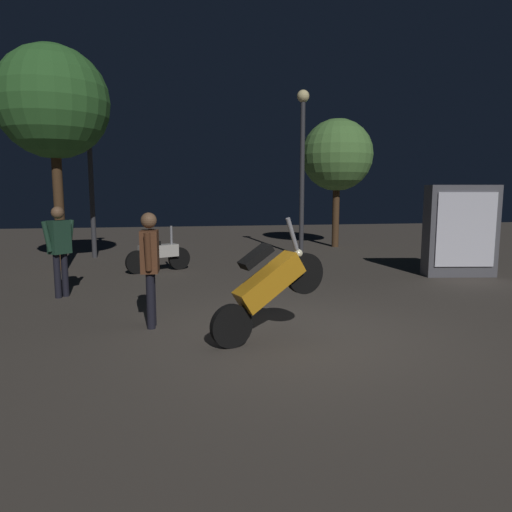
# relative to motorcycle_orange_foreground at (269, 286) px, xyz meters

# --- Properties ---
(ground_plane) EXTENTS (40.00, 40.00, 0.00)m
(ground_plane) POSITION_rel_motorcycle_orange_foreground_xyz_m (0.54, 0.10, -0.74)
(ground_plane) COLOR #4C443D
(motorcycle_orange_foreground) EXTENTS (1.61, 0.62, 1.63)m
(motorcycle_orange_foreground) POSITION_rel_motorcycle_orange_foreground_xyz_m (0.00, 0.00, 0.00)
(motorcycle_orange_foreground) COLOR black
(motorcycle_orange_foreground) RESTS_ON ground_plane
(motorcycle_white_parked_left) EXTENTS (1.55, 0.80, 1.11)m
(motorcycle_white_parked_left) POSITION_rel_motorcycle_orange_foreground_xyz_m (-1.60, 5.70, -0.31)
(motorcycle_white_parked_left) COLOR black
(motorcycle_white_parked_left) RESTS_ON ground_plane
(person_rider_beside) EXTENTS (0.26, 0.67, 1.67)m
(person_rider_beside) POSITION_rel_motorcycle_orange_foreground_xyz_m (-1.56, 0.92, 0.25)
(person_rider_beside) COLOR black
(person_rider_beside) RESTS_ON ground_plane
(person_bystander_far) EXTENTS (0.51, 0.55, 1.69)m
(person_bystander_far) POSITION_rel_motorcycle_orange_foreground_xyz_m (-3.29, 3.19, 0.27)
(person_bystander_far) COLOR black
(person_bystander_far) RESTS_ON ground_plane
(streetlamp_near) EXTENTS (0.36, 0.36, 4.63)m
(streetlamp_near) POSITION_rel_motorcycle_orange_foreground_xyz_m (-3.54, 8.48, 2.23)
(streetlamp_near) COLOR #38383D
(streetlamp_near) RESTS_ON ground_plane
(streetlamp_far) EXTENTS (0.36, 0.36, 4.86)m
(streetlamp_far) POSITION_rel_motorcycle_orange_foreground_xyz_m (2.57, 7.75, 2.36)
(streetlamp_far) COLOR #38383D
(streetlamp_far) RESTS_ON ground_plane
(tree_left_bg) EXTENTS (2.67, 2.67, 5.41)m
(tree_left_bg) POSITION_rel_motorcycle_orange_foreground_xyz_m (-4.00, 6.42, 3.30)
(tree_left_bg) COLOR #4C331E
(tree_left_bg) RESTS_ON ground_plane
(tree_center_bg) EXTENTS (2.45, 2.45, 4.40)m
(tree_center_bg) POSITION_rel_motorcycle_orange_foreground_xyz_m (4.39, 9.81, 2.42)
(tree_center_bg) COLOR #4C331E
(tree_center_bg) RESTS_ON ground_plane
(kiosk_billboard) EXTENTS (1.66, 0.75, 2.10)m
(kiosk_billboard) POSITION_rel_motorcycle_orange_foreground_xyz_m (5.31, 3.90, 0.31)
(kiosk_billboard) COLOR #595960
(kiosk_billboard) RESTS_ON ground_plane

